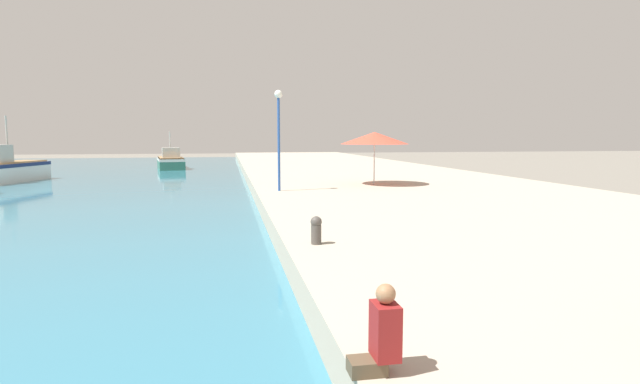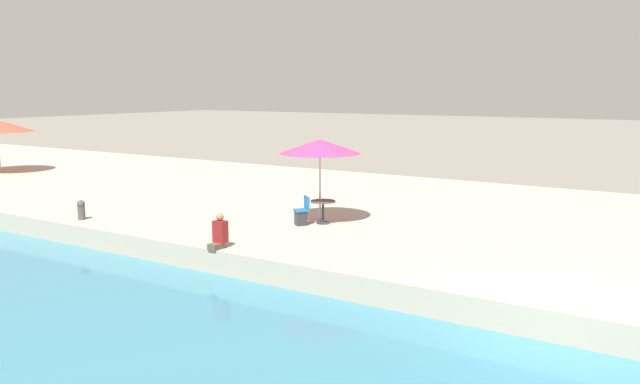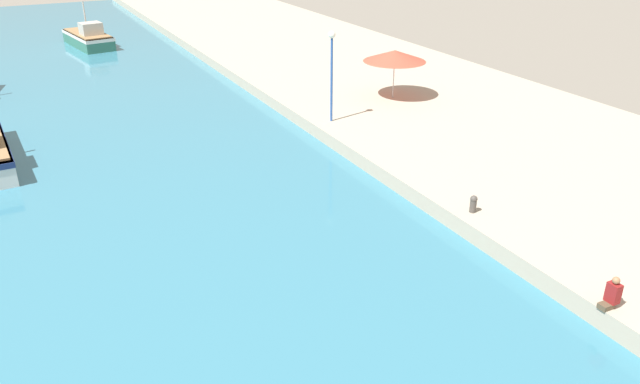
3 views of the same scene
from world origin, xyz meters
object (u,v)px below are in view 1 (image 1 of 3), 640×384
fishing_boat_mid (8,169)px  cafe_umbrella_white (374,138)px  lamppost (279,123)px  person_at_quay (381,334)px  mooring_bollard (316,229)px  fishing_boat_far (171,161)px

fishing_boat_mid → cafe_umbrella_white: 25.84m
fishing_boat_mid → lamppost: 22.95m
fishing_boat_mid → cafe_umbrella_white: fishing_boat_mid is taller
person_at_quay → mooring_bollard: (0.44, 6.35, -0.07)m
fishing_boat_mid → fishing_boat_far: size_ratio=0.99×
fishing_boat_mid → fishing_boat_far: 16.13m
cafe_umbrella_white → person_at_quay: cafe_umbrella_white is taller
person_at_quay → lamppost: (0.76, 17.87, 2.67)m
lamppost → fishing_boat_mid: bearing=139.0°
fishing_boat_far → mooring_bollard: bearing=-88.7°
person_at_quay → cafe_umbrella_white: bearing=73.5°
fishing_boat_far → fishing_boat_mid: bearing=-135.1°
person_at_quay → mooring_bollard: size_ratio=1.46×
fishing_boat_far → mooring_bollard: size_ratio=10.31×
fishing_boat_far → cafe_umbrella_white: (12.95, -25.89, 2.33)m
cafe_umbrella_white → lamppost: lamppost is taller
fishing_boat_mid → person_at_quay: size_ratio=6.96×
fishing_boat_mid → cafe_umbrella_white: bearing=-15.3°
person_at_quay → fishing_boat_far: bearing=98.7°
fishing_boat_mid → mooring_bollard: bearing=-43.0°
cafe_umbrella_white → mooring_bollard: (-5.49, -13.68, -2.05)m
person_at_quay → mooring_bollard: bearing=86.1°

